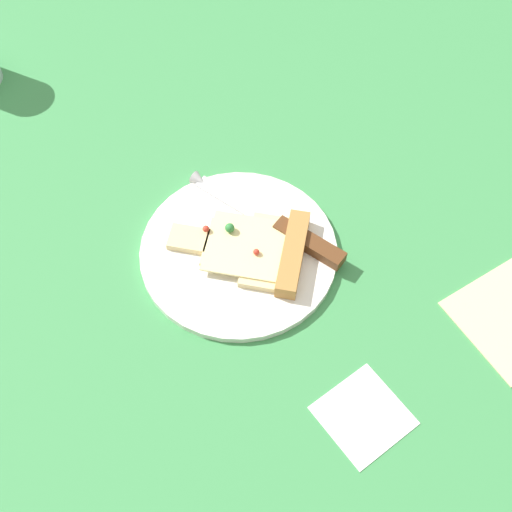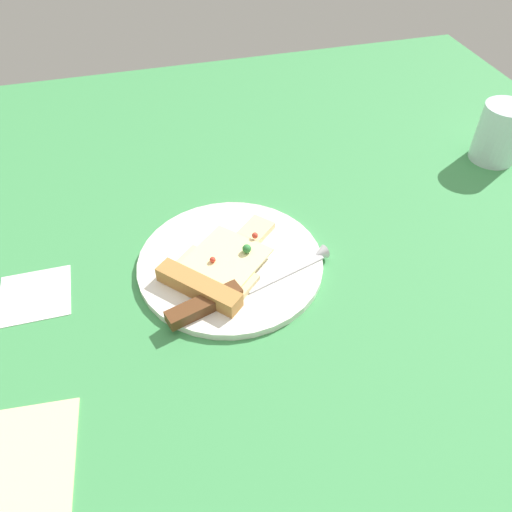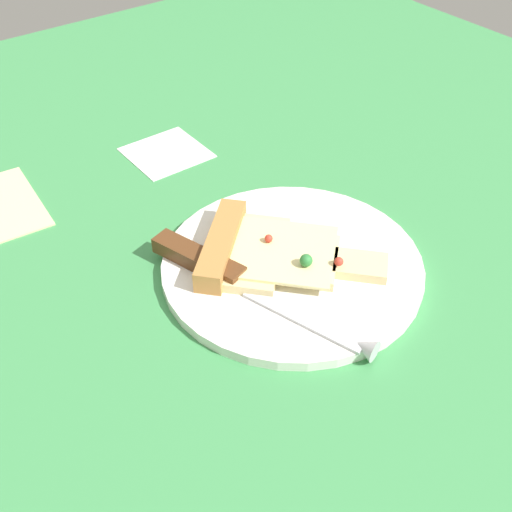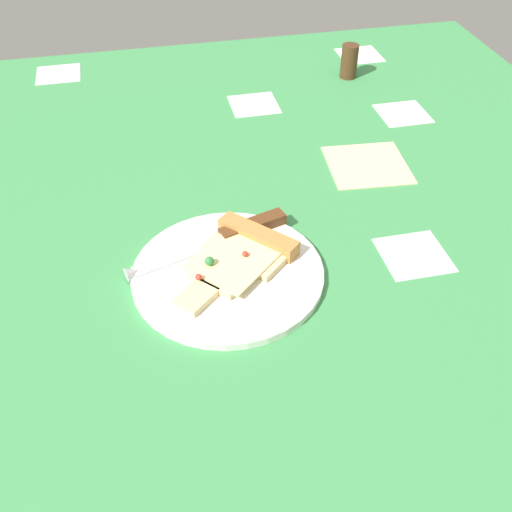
{
  "view_description": "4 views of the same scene",
  "coord_description": "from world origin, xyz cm",
  "views": [
    {
      "loc": [
        39.04,
        -32.79,
        73.96
      ],
      "look_at": [
        3.62,
        -6.47,
        3.93
      ],
      "focal_mm": 47.42,
      "sensor_mm": 36.0,
      "label": 1
    },
    {
      "loc": [
        9.51,
        41.72,
        50.25
      ],
      "look_at": [
        -3.2,
        -4.89,
        2.65
      ],
      "focal_mm": 35.61,
      "sensor_mm": 36.0,
      "label": 2
    },
    {
      "loc": [
        -35.36,
        24.63,
        42.38
      ],
      "look_at": [
        0.97,
        -2.9,
        3.02
      ],
      "focal_mm": 45.31,
      "sensor_mm": 36.0,
      "label": 3
    },
    {
      "loc": [
        -9.01,
        -63.97,
        54.92
      ],
      "look_at": [
        3.75,
        -6.95,
        3.27
      ],
      "focal_mm": 42.12,
      "sensor_mm": 36.0,
      "label": 4
    }
  ],
  "objects": [
    {
      "name": "plate",
      "position": [
        0.03,
        -6.59,
        0.53
      ],
      "size": [
        25.44,
        25.44,
        1.05
      ],
      "primitive_type": "cylinder",
      "color": "white",
      "rests_on": "ground_plane"
    },
    {
      "name": "pizza_slice",
      "position": [
        1.95,
        -4.81,
        1.83
      ],
      "size": [
        18.11,
        17.49,
        2.52
      ],
      "rotation": [
        0.0,
        0.0,
        2.31
      ],
      "color": "beige",
      "rests_on": "plate"
    },
    {
      "name": "ground_plane",
      "position": [
        0.03,
        0.05,
        -1.5
      ],
      "size": [
        144.3,
        144.3,
        3.0
      ],
      "color": "#3D8C4C",
      "rests_on": "ground"
    },
    {
      "name": "knife",
      "position": [
        0.65,
        -0.4,
        1.65
      ],
      "size": [
        23.54,
        9.12,
        2.45
      ],
      "rotation": [
        0.0,
        0.0,
        1.87
      ],
      "color": "silver",
      "rests_on": "plate"
    }
  ]
}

